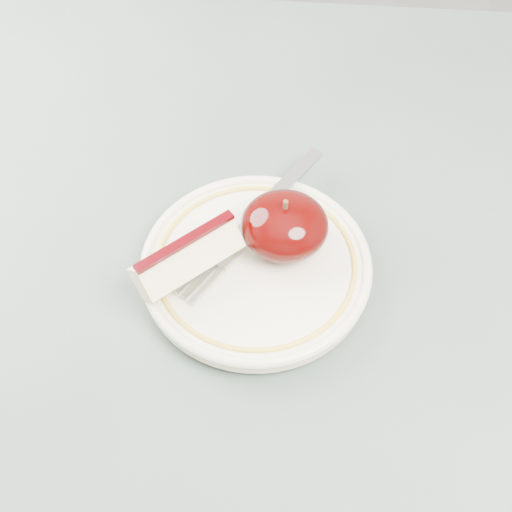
# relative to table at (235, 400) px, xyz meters

# --- Properties ---
(table) EXTENTS (0.90, 0.90, 0.75)m
(table) POSITION_rel_table_xyz_m (0.00, 0.00, 0.00)
(table) COLOR brown
(table) RESTS_ON ground
(plate) EXTENTS (0.19, 0.19, 0.02)m
(plate) POSITION_rel_table_xyz_m (0.01, 0.07, 0.10)
(plate) COLOR beige
(plate) RESTS_ON table
(apple_half) EXTENTS (0.07, 0.07, 0.05)m
(apple_half) POSITION_rel_table_xyz_m (0.03, 0.10, 0.13)
(apple_half) COLOR black
(apple_half) RESTS_ON plate
(apple_wedge) EXTENTS (0.09, 0.09, 0.04)m
(apple_wedge) POSITION_rel_table_xyz_m (-0.04, 0.06, 0.13)
(apple_wedge) COLOR beige
(apple_wedge) RESTS_ON plate
(fork) EXTENTS (0.12, 0.17, 0.00)m
(fork) POSITION_rel_table_xyz_m (0.00, 0.11, 0.11)
(fork) COLOR #96999E
(fork) RESTS_ON plate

